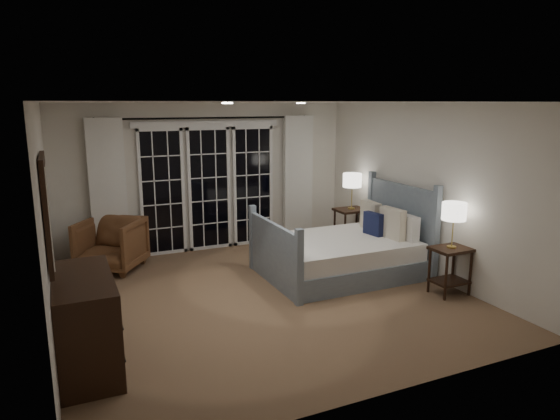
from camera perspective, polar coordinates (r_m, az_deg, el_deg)
name	(u,v)px	position (r m, az deg, el deg)	size (l,w,h in m)	color
floor	(265,297)	(6.65, -1.70, -9.88)	(5.00, 5.00, 0.00)	brown
ceiling	(264,102)	(6.16, -1.84, 12.22)	(5.00, 5.00, 0.00)	white
wall_left	(47,223)	(5.83, -25.10, -1.32)	(0.02, 5.00, 2.50)	silver
wall_right	(422,190)	(7.59, 15.95, 2.25)	(0.02, 5.00, 2.50)	silver
wall_back	(208,177)	(8.62, -8.20, 3.72)	(5.00, 0.02, 2.50)	silver
wall_front	(383,258)	(4.16, 11.67, -5.45)	(5.00, 0.02, 2.50)	silver
french_doors	(209,187)	(8.60, -8.09, 2.63)	(2.50, 0.04, 2.20)	black
curtain_rod	(208,118)	(8.43, -8.21, 10.37)	(0.03, 0.03, 3.50)	black
curtain_left	(108,191)	(8.21, -19.05, 2.07)	(0.55, 0.10, 2.25)	silver
curtain_right	(298,178)	(9.11, 2.06, 3.66)	(0.55, 0.10, 2.25)	silver
downlight_a	(301,103)	(7.04, 2.39, 12.12)	(0.12, 0.12, 0.01)	white
downlight_b	(227,103)	(5.58, -6.05, 12.07)	(0.12, 0.12, 0.01)	white
bed	(344,253)	(7.46, 7.31, -4.84)	(2.20, 1.58, 1.28)	gray
nightstand_left	(450,264)	(6.98, 18.88, -5.81)	(0.49, 0.39, 0.64)	black
nightstand_right	(351,222)	(8.77, 8.11, -1.37)	(0.54, 0.43, 0.70)	black
lamp_left	(454,212)	(6.80, 19.28, -0.20)	(0.31, 0.31, 0.60)	tan
lamp_right	(352,181)	(8.63, 8.26, 3.34)	(0.32, 0.32, 0.62)	tan
armchair	(111,245)	(7.97, -18.73, -3.77)	(0.85, 0.87, 0.79)	brown
dresser	(86,322)	(5.19, -21.31, -11.85)	(0.54, 1.28, 0.91)	black
mirror	(47,212)	(4.86, -25.07, -0.16)	(0.05, 0.85, 1.00)	black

